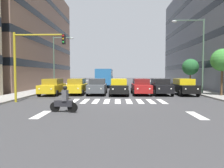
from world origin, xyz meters
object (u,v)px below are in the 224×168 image
(car_1, at_px, (160,86))
(street_tree_1, at_px, (190,67))
(car_3, at_px, (119,87))
(bus_behind_traffic, at_px, (105,76))
(car_2, at_px, (141,86))
(car_6, at_px, (53,87))
(traffic_light_gantry, at_px, (29,56))
(street_lamp_left, at_px, (198,48))
(car_4, at_px, (97,86))
(street_tree_0, at_px, (222,60))
(motorcycle_with_rider, at_px, (64,101))
(car_0, at_px, (184,87))
(car_5, at_px, (77,86))
(street_lamp_right, at_px, (57,57))

(car_1, bearing_deg, street_tree_1, -133.04)
(car_3, height_order, bus_behind_traffic, bus_behind_traffic)
(car_2, xyz_separation_m, car_6, (9.45, 0.52, 0.00))
(traffic_light_gantry, bearing_deg, car_6, -90.44)
(bus_behind_traffic, bearing_deg, street_lamp_left, 128.04)
(car_2, xyz_separation_m, street_tree_1, (-7.26, -5.57, 2.25))
(traffic_light_gantry, bearing_deg, car_4, -128.49)
(street_tree_0, bearing_deg, traffic_light_gantry, 13.33)
(car_4, distance_m, street_tree_0, 12.76)
(car_1, xyz_separation_m, street_tree_0, (-5.53, 1.94, 2.68))
(bus_behind_traffic, bearing_deg, motorcycle_with_rider, 87.69)
(car_3, distance_m, street_tree_0, 10.45)
(street_lamp_left, bearing_deg, traffic_light_gantry, 21.45)
(car_4, distance_m, motorcycle_with_rider, 10.12)
(car_4, bearing_deg, car_3, 167.98)
(car_2, relative_size, car_6, 1.00)
(car_0, xyz_separation_m, car_3, (6.94, 0.28, 0.00))
(traffic_light_gantry, relative_size, street_lamp_left, 0.69)
(motorcycle_with_rider, bearing_deg, car_5, -82.73)
(bus_behind_traffic, distance_m, street_tree_0, 20.14)
(car_3, height_order, car_4, same)
(motorcycle_with_rider, bearing_deg, car_1, -127.65)
(car_5, distance_m, traffic_light_gantry, 7.18)
(car_6, bearing_deg, car_4, -173.53)
(street_lamp_left, bearing_deg, bus_behind_traffic, -51.96)
(car_0, relative_size, street_lamp_right, 0.60)
(car_3, distance_m, street_lamp_left, 9.42)
(motorcycle_with_rider, bearing_deg, car_6, -68.47)
(car_2, height_order, street_lamp_right, street_lamp_right)
(traffic_light_gantry, bearing_deg, car_5, -112.21)
(car_1, relative_size, car_3, 1.00)
(car_5, height_order, car_6, same)
(street_tree_0, bearing_deg, car_2, -14.26)
(car_5, relative_size, street_lamp_right, 0.60)
(car_0, xyz_separation_m, car_6, (14.00, 0.32, 0.00))
(bus_behind_traffic, xyz_separation_m, street_tree_0, (-12.32, 15.84, 1.71))
(car_3, bearing_deg, car_5, -7.69)
(car_1, height_order, street_tree_0, street_tree_0)
(motorcycle_with_rider, bearing_deg, bus_behind_traffic, -92.31)
(car_1, bearing_deg, car_6, 2.62)
(car_5, relative_size, street_tree_0, 0.98)
(car_4, height_order, bus_behind_traffic, bus_behind_traffic)
(car_0, xyz_separation_m, bus_behind_traffic, (9.27, -14.11, 0.97))
(car_1, distance_m, bus_behind_traffic, 15.50)
(street_tree_1, bearing_deg, street_lamp_right, -4.46)
(car_2, distance_m, street_lamp_right, 13.72)
(car_0, bearing_deg, motorcycle_with_rider, 43.92)
(motorcycle_with_rider, height_order, street_lamp_left, street_lamp_left)
(car_5, height_order, street_tree_1, street_tree_1)
(car_2, relative_size, street_tree_0, 0.98)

